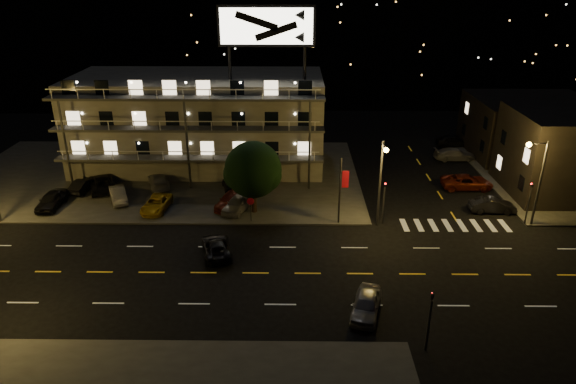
{
  "coord_description": "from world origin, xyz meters",
  "views": [
    {
      "loc": [
        0.89,
        -33.52,
        21.34
      ],
      "look_at": [
        0.39,
        8.0,
        3.32
      ],
      "focal_mm": 32.0,
      "sensor_mm": 36.0,
      "label": 1
    }
  ],
  "objects_px": {
    "road_car_east": "(366,304)",
    "road_car_west": "(216,247)",
    "lot_car_4": "(238,203)",
    "side_car_0": "(492,205)",
    "lot_car_2": "(156,204)",
    "lot_car_7": "(159,180)",
    "tree": "(253,171)"
  },
  "relations": [
    {
      "from": "lot_car_2",
      "to": "lot_car_7",
      "type": "xyz_separation_m",
      "value": [
        -1.21,
        5.8,
        0.06
      ]
    },
    {
      "from": "lot_car_7",
      "to": "road_car_west",
      "type": "distance_m",
      "value": 15.99
    },
    {
      "from": "lot_car_2",
      "to": "side_car_0",
      "type": "bearing_deg",
      "value": 5.53
    },
    {
      "from": "tree",
      "to": "road_car_west",
      "type": "bearing_deg",
      "value": -107.59
    },
    {
      "from": "side_car_0",
      "to": "road_car_west",
      "type": "xyz_separation_m",
      "value": [
        -25.23,
        -8.19,
        -0.06
      ]
    },
    {
      "from": "road_car_east",
      "to": "road_car_west",
      "type": "height_order",
      "value": "road_car_east"
    },
    {
      "from": "road_car_west",
      "to": "lot_car_2",
      "type": "bearing_deg",
      "value": -62.93
    },
    {
      "from": "lot_car_4",
      "to": "side_car_0",
      "type": "height_order",
      "value": "lot_car_4"
    },
    {
      "from": "lot_car_7",
      "to": "road_car_west",
      "type": "bearing_deg",
      "value": 99.04
    },
    {
      "from": "lot_car_7",
      "to": "side_car_0",
      "type": "distance_m",
      "value": 33.78
    },
    {
      "from": "tree",
      "to": "lot_car_4",
      "type": "relative_size",
      "value": 1.59
    },
    {
      "from": "tree",
      "to": "road_car_west",
      "type": "height_order",
      "value": "tree"
    },
    {
      "from": "lot_car_4",
      "to": "road_car_west",
      "type": "bearing_deg",
      "value": -74.94
    },
    {
      "from": "lot_car_2",
      "to": "lot_car_7",
      "type": "relative_size",
      "value": 0.96
    },
    {
      "from": "lot_car_2",
      "to": "road_car_east",
      "type": "distance_m",
      "value": 23.95
    },
    {
      "from": "side_car_0",
      "to": "road_car_east",
      "type": "bearing_deg",
      "value": 140.04
    },
    {
      "from": "road_car_east",
      "to": "lot_car_2",
      "type": "bearing_deg",
      "value": 154.42
    },
    {
      "from": "lot_car_4",
      "to": "side_car_0",
      "type": "bearing_deg",
      "value": 22.28
    },
    {
      "from": "tree",
      "to": "road_car_east",
      "type": "relative_size",
      "value": 1.59
    },
    {
      "from": "road_car_east",
      "to": "lot_car_7",
      "type": "bearing_deg",
      "value": 147.33
    },
    {
      "from": "tree",
      "to": "side_car_0",
      "type": "relative_size",
      "value": 1.62
    },
    {
      "from": "tree",
      "to": "lot_car_7",
      "type": "bearing_deg",
      "value": 150.21
    },
    {
      "from": "lot_car_7",
      "to": "road_car_east",
      "type": "distance_m",
      "value": 28.9
    },
    {
      "from": "side_car_0",
      "to": "tree",
      "type": "bearing_deg",
      "value": 92.52
    },
    {
      "from": "tree",
      "to": "side_car_0",
      "type": "bearing_deg",
      "value": 1.06
    },
    {
      "from": "tree",
      "to": "road_car_west",
      "type": "distance_m",
      "value": 8.92
    },
    {
      "from": "tree",
      "to": "lot_car_4",
      "type": "bearing_deg",
      "value": 170.98
    },
    {
      "from": "lot_car_2",
      "to": "lot_car_4",
      "type": "bearing_deg",
      "value": 5.23
    },
    {
      "from": "tree",
      "to": "lot_car_2",
      "type": "relative_size",
      "value": 1.54
    },
    {
      "from": "lot_car_4",
      "to": "lot_car_7",
      "type": "bearing_deg",
      "value": 169.16
    },
    {
      "from": "road_car_east",
      "to": "road_car_west",
      "type": "bearing_deg",
      "value": 160.79
    },
    {
      "from": "road_car_east",
      "to": "road_car_west",
      "type": "relative_size",
      "value": 0.93
    }
  ]
}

